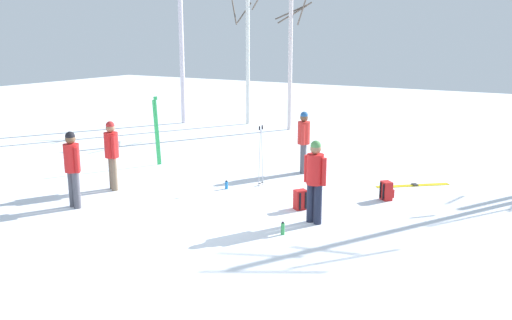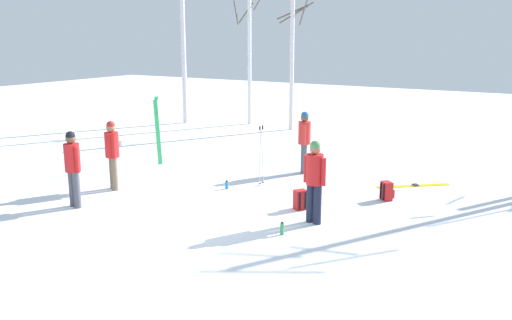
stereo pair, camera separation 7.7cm
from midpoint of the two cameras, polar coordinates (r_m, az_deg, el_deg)
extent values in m
plane|color=white|center=(11.28, -7.64, -6.38)|extent=(60.00, 60.00, 0.00)
cylinder|color=#4C4C56|center=(14.84, 5.23, 0.10)|extent=(0.16, 0.16, 0.82)
cylinder|color=#4C4C56|center=(15.01, 5.29, 0.25)|extent=(0.16, 0.16, 0.82)
cylinder|color=red|center=(14.78, 5.32, 2.89)|extent=(0.34, 0.34, 0.62)
sphere|color=brown|center=(14.71, 5.35, 4.50)|extent=(0.22, 0.22, 0.22)
sphere|color=#265999|center=(14.70, 5.36, 4.74)|extent=(0.21, 0.21, 0.21)
cylinder|color=red|center=(14.58, 5.25, 2.67)|extent=(0.10, 0.10, 0.56)
cylinder|color=red|center=(14.99, 5.38, 2.96)|extent=(0.10, 0.10, 0.56)
cylinder|color=#1E2338|center=(10.94, 6.75, -4.72)|extent=(0.16, 0.16, 0.82)
cylinder|color=#1E2338|center=(11.03, 5.97, -4.54)|extent=(0.16, 0.16, 0.82)
cylinder|color=red|center=(10.79, 6.46, -0.99)|extent=(0.34, 0.34, 0.62)
sphere|color=#997051|center=(10.69, 6.51, 1.19)|extent=(0.22, 0.22, 0.22)
sphere|color=#4C8C4C|center=(10.68, 6.52, 1.51)|extent=(0.21, 0.21, 0.21)
cylinder|color=red|center=(10.68, 7.38, -1.27)|extent=(0.10, 0.10, 0.56)
cylinder|color=red|center=(10.91, 5.54, -0.92)|extent=(0.10, 0.10, 0.56)
cylinder|color=#72604C|center=(13.64, -14.64, -1.45)|extent=(0.16, 0.16, 0.82)
cylinder|color=#72604C|center=(13.81, -14.81, -1.28)|extent=(0.16, 0.16, 0.82)
cylinder|color=red|center=(13.57, -14.90, 1.58)|extent=(0.34, 0.34, 0.62)
sphere|color=#997051|center=(13.49, -15.00, 3.32)|extent=(0.22, 0.22, 0.22)
sphere|color=#B22626|center=(13.48, -15.02, 3.58)|extent=(0.21, 0.21, 0.21)
cylinder|color=red|center=(13.37, -14.69, 1.34)|extent=(0.10, 0.10, 0.56)
cylinder|color=red|center=(13.77, -15.09, 1.65)|extent=(0.10, 0.10, 0.56)
cylinder|color=#4C4C56|center=(12.50, -18.33, -3.04)|extent=(0.16, 0.16, 0.82)
cylinder|color=#4C4C56|center=(12.65, -18.73, -2.87)|extent=(0.16, 0.16, 0.82)
cylinder|color=red|center=(12.40, -18.77, 0.24)|extent=(0.34, 0.34, 0.62)
sphere|color=brown|center=(12.32, -18.92, 2.15)|extent=(0.22, 0.22, 0.22)
sphere|color=black|center=(12.31, -18.94, 2.43)|extent=(0.21, 0.21, 0.21)
cylinder|color=red|center=(12.22, -18.28, 0.01)|extent=(0.10, 0.10, 0.56)
cylinder|color=red|center=(12.58, -19.24, 0.30)|extent=(0.10, 0.10, 0.56)
cube|color=green|center=(15.96, -10.16, 2.90)|extent=(0.07, 0.16, 1.93)
cube|color=green|center=(15.81, -10.31, 6.49)|extent=(0.03, 0.06, 0.10)
cube|color=green|center=(15.93, -10.34, 2.88)|extent=(0.07, 0.16, 1.93)
cube|color=green|center=(15.78, -10.49, 6.47)|extent=(0.03, 0.06, 0.10)
cube|color=yellow|center=(14.20, 16.62, -2.69)|extent=(1.53, 1.29, 0.02)
cube|color=#333338|center=(14.21, 16.81, -2.59)|extent=(0.13, 0.13, 0.03)
cube|color=yellow|center=(14.29, 16.45, -2.58)|extent=(1.53, 1.29, 0.02)
cube|color=#333338|center=(14.30, 16.64, -2.48)|extent=(0.13, 0.13, 0.03)
cylinder|color=#B2B2BC|center=(13.58, 0.86, 0.28)|extent=(0.02, 0.11, 1.44)
cylinder|color=black|center=(13.43, 0.87, 3.49)|extent=(0.04, 0.04, 0.10)
cylinder|color=black|center=(13.74, 0.85, -2.38)|extent=(0.07, 0.07, 0.01)
cylinder|color=#B2B2BC|center=(13.46, 0.57, 0.16)|extent=(0.02, 0.11, 1.44)
cylinder|color=black|center=(13.31, 0.58, 3.41)|extent=(0.04, 0.04, 0.10)
cylinder|color=black|center=(13.63, 0.57, -2.51)|extent=(0.07, 0.07, 0.01)
cube|color=red|center=(12.83, 13.85, -3.21)|extent=(0.33, 0.32, 0.44)
cube|color=red|center=(12.91, 14.34, -3.44)|extent=(0.18, 0.18, 0.20)
cube|color=black|center=(12.72, 13.56, -3.34)|extent=(0.04, 0.04, 0.37)
cube|color=black|center=(12.83, 13.25, -3.17)|extent=(0.04, 0.04, 0.37)
cube|color=red|center=(11.86, 4.91, -4.22)|extent=(0.31, 0.33, 0.44)
cube|color=red|center=(11.98, 4.60, -4.35)|extent=(0.16, 0.19, 0.20)
cube|color=black|center=(11.79, 5.48, -4.33)|extent=(0.04, 0.04, 0.37)
cube|color=black|center=(11.73, 4.87, -4.42)|extent=(0.04, 0.04, 0.37)
cylinder|color=#1E72BF|center=(13.40, -2.96, -2.68)|extent=(0.08, 0.08, 0.19)
cylinder|color=black|center=(13.37, -2.96, -2.24)|extent=(0.05, 0.05, 0.02)
cylinder|color=green|center=(10.40, 3.00, -7.32)|extent=(0.07, 0.07, 0.23)
cylinder|color=black|center=(10.35, 3.01, -6.65)|extent=(0.05, 0.05, 0.02)
cylinder|color=silver|center=(23.37, -7.67, 13.60)|extent=(0.19, 0.19, 7.94)
cylinder|color=silver|center=(22.89, -0.60, 12.78)|extent=(0.16, 0.16, 7.19)
cylinder|color=brown|center=(22.82, -2.03, 15.40)|extent=(0.80, 0.90, 1.02)
cylinder|color=brown|center=(23.11, 0.35, 16.43)|extent=(0.75, 0.52, 0.62)
cylinder|color=brown|center=(23.20, -0.98, 15.36)|extent=(0.41, 0.61, 0.86)
cylinder|color=silver|center=(21.54, 3.94, 10.52)|extent=(0.16, 0.16, 5.53)
cylinder|color=brown|center=(22.22, 4.18, 15.45)|extent=(1.31, 0.57, 0.64)
cylinder|color=brown|center=(21.91, 4.74, 15.46)|extent=(0.94, 0.20, 0.49)
cylinder|color=brown|center=(21.73, 5.28, 15.72)|extent=(0.81, 0.72, 1.25)
cylinder|color=brown|center=(22.21, 4.41, 15.31)|extent=(1.37, 0.41, 0.84)
camera|label=1|loc=(0.04, -89.82, 0.04)|focal=37.68mm
camera|label=2|loc=(0.04, 90.18, -0.04)|focal=37.68mm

